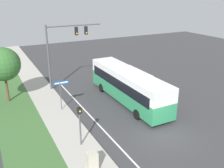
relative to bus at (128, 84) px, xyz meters
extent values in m
plane|color=#38383A|center=(-0.97, -6.32, -1.89)|extent=(80.00, 80.00, 0.00)
cube|color=#ADA89E|center=(-7.17, -6.32, -1.83)|extent=(2.80, 80.00, 0.12)
cube|color=silver|center=(-4.57, -6.32, -1.89)|extent=(0.14, 30.00, 0.01)
cube|color=#2D8956|center=(0.00, 0.01, -0.73)|extent=(2.46, 11.68, 1.56)
cube|color=white|center=(0.00, 0.01, 0.69)|extent=(2.46, 11.68, 1.28)
cube|color=black|center=(0.00, 0.01, 0.25)|extent=(2.50, 10.75, 0.97)
cube|color=white|center=(0.00, -0.86, 1.45)|extent=(1.72, 4.09, 0.24)
cylinder|color=black|center=(-1.18, 3.64, -1.44)|extent=(0.28, 0.91, 0.91)
cylinder|color=black|center=(1.18, 3.64, -1.44)|extent=(0.28, 0.91, 0.91)
cylinder|color=black|center=(-1.18, -3.61, -1.44)|extent=(0.28, 0.91, 0.91)
cylinder|color=black|center=(1.18, -3.61, -1.44)|extent=(0.28, 0.91, 0.91)
cylinder|color=#4C4C51|center=(-6.02, 6.75, 1.73)|extent=(0.20, 0.20, 7.24)
cylinder|color=#4C4C51|center=(-2.91, 6.75, 5.10)|extent=(6.22, 0.14, 0.14)
cube|color=black|center=(-2.70, 6.75, 4.48)|extent=(0.32, 0.28, 0.90)
sphere|color=yellow|center=(-2.70, 6.57, 4.23)|extent=(0.18, 0.18, 0.18)
cube|color=black|center=(-1.56, 6.75, 4.48)|extent=(0.32, 0.28, 0.90)
sphere|color=yellow|center=(-1.56, 6.57, 4.23)|extent=(0.18, 0.18, 0.18)
cylinder|color=#4C4C51|center=(-6.95, -5.12, -0.37)|extent=(0.12, 0.12, 3.04)
cube|color=black|center=(-6.95, -5.12, 0.93)|extent=(0.28, 0.24, 0.44)
sphere|color=yellow|center=(-6.95, -5.27, 0.93)|extent=(0.14, 0.14, 0.14)
cylinder|color=#4C4C51|center=(-6.51, 1.10, -0.40)|extent=(0.08, 0.08, 2.98)
cube|color=#19478C|center=(-6.36, 1.10, 0.85)|extent=(1.45, 0.03, 0.38)
cube|color=white|center=(-6.36, 1.08, 0.85)|extent=(1.23, 0.01, 0.13)
cube|color=#B7B29E|center=(-7.33, -8.04, -1.14)|extent=(0.67, 0.59, 1.27)
cylinder|color=brown|center=(-10.67, 5.47, -0.36)|extent=(0.24, 0.24, 2.86)
sphere|color=#33662D|center=(-10.67, 5.47, 2.04)|extent=(3.25, 3.25, 3.25)
camera|label=1|loc=(-12.04, -19.75, 8.54)|focal=40.00mm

